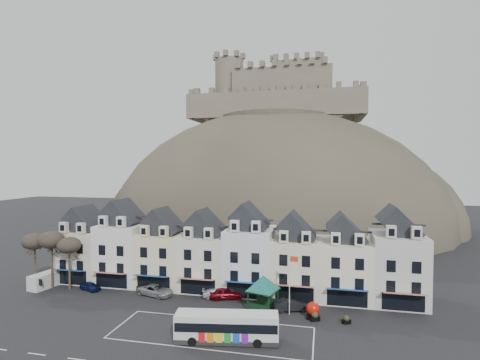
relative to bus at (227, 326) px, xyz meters
name	(u,v)px	position (x,y,z in m)	size (l,w,h in m)	color
ground	(191,336)	(-4.07, 0.36, -1.69)	(300.00, 300.00, 0.00)	black
coach_bay_markings	(212,333)	(-2.07, 1.61, -1.69)	(22.00, 7.50, 0.01)	silver
townhouse_terrace	(229,254)	(-3.92, 16.33, 3.61)	(54.40, 9.35, 11.80)	beige
castle_hill	(278,229)	(-2.81, 69.31, -1.58)	(100.00, 76.00, 68.00)	#3C392F
castle	(279,93)	(-3.56, 76.29, 38.51)	(50.20, 22.20, 22.00)	#685E4F
tree_left_far	(34,242)	(-33.07, 10.86, 5.21)	(3.61, 3.61, 8.24)	#31261F
tree_left_mid	(52,240)	(-30.07, 10.86, 5.56)	(3.78, 3.78, 8.64)	#31261F
tree_left_near	(69,246)	(-27.07, 10.86, 4.87)	(3.43, 3.43, 7.84)	#31261F
bus	(227,326)	(0.00, 0.00, 0.00)	(11.07, 4.21, 3.05)	#262628
bus_shelter	(263,283)	(2.36, 9.42, 1.76)	(6.72, 6.72, 4.44)	black
red_buoy	(313,310)	(8.68, 7.95, -0.65)	(1.63, 1.63, 2.02)	black
flagpole	(290,280)	(5.90, 8.49, 2.63)	(1.10, 0.12, 7.57)	silver
white_van	(45,280)	(-31.24, 10.82, -0.59)	(2.86, 5.07, 2.18)	silver
planter_west	(346,320)	(12.56, 7.31, -1.22)	(1.09, 0.84, 0.97)	black
planter_east	(315,316)	(8.93, 7.30, -1.14)	(1.26, 0.98, 1.13)	black
car_navy	(90,286)	(-23.80, 11.10, -1.07)	(1.45, 3.61, 1.23)	#0C163E
car_black	(150,288)	(-14.87, 12.36, -1.07)	(1.31, 3.75, 1.23)	black
car_silver	(156,290)	(-13.40, 11.23, -0.95)	(2.44, 5.20, 1.47)	gray
car_white	(218,293)	(-4.48, 12.31, -1.05)	(1.78, 4.38, 1.27)	silver
car_maroon	(226,293)	(-3.27, 12.06, -0.91)	(1.83, 4.56, 1.55)	#5B050D
car_charcoal	(291,305)	(5.93, 9.86, -0.93)	(1.60, 4.60, 1.51)	black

